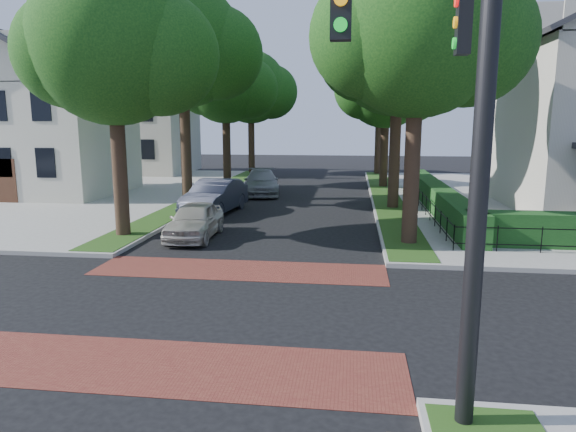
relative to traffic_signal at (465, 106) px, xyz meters
The scene contains 22 objects.
ground 8.09m from the traffic_signal, 137.91° to the left, with size 120.00×120.00×0.00m, color black.
sidewalk_nw 34.12m from the traffic_signal, 136.17° to the left, with size 30.00×30.00×0.15m, color gray.
crosswalk_far 10.20m from the traffic_signal, 122.69° to the left, with size 9.00×2.20×0.01m, color maroon.
crosswalk_near 6.89m from the traffic_signal, 166.05° to the left, with size 9.00×2.20×0.01m, color maroon.
grass_strip_ne 23.95m from the traffic_signal, 88.75° to the left, with size 1.60×29.80×0.02m, color #224714.
grass_strip_nw 26.06m from the traffic_signal, 113.63° to the left, with size 1.60×29.80×0.02m, color #224714.
tree_right_near 12.03m from the traffic_signal, 86.47° to the left, with size 7.75×6.67×10.66m.
tree_right_mid 19.95m from the traffic_signal, 87.89° to the left, with size 8.25×7.09×11.22m.
tree_right_far 28.73m from the traffic_signal, 88.57° to the left, with size 7.25×6.23×9.74m.
tree_right_back 37.74m from the traffic_signal, 88.91° to the left, with size 7.50×6.45×10.20m.
tree_left_near 15.74m from the traffic_signal, 131.45° to the left, with size 7.50×6.45×10.20m.
tree_left_mid 22.48m from the traffic_signal, 117.60° to the left, with size 8.00×6.88×11.48m.
tree_left_far 30.52m from the traffic_signal, 109.77° to the left, with size 7.00×6.02×9.86m.
tree_left_back 39.12m from the traffic_signal, 105.27° to the left, with size 7.75×6.66×10.44m.
hedge_main_road 20.01m from the traffic_signal, 81.75° to the left, with size 1.00×18.00×1.20m, color #153B14.
fence_main_road 19.95m from the traffic_signal, 84.08° to the left, with size 0.06×18.00×0.90m, color black, non-canonical shape.
house_left_near 30.29m from the traffic_signal, 132.28° to the left, with size 10.00×9.00×10.14m.
house_left_far 41.72m from the traffic_signal, 119.24° to the left, with size 10.00×9.00×10.14m.
traffic_signal is the anchor object (origin of this frame).
parked_car_front 14.56m from the traffic_signal, 122.80° to the left, with size 1.68×4.17×1.42m, color #B7B2A4.
parked_car_middle 19.54m from the traffic_signal, 115.58° to the left, with size 1.79×5.14×1.69m, color #202431.
parked_car_rear 25.69m from the traffic_signal, 106.44° to the left, with size 2.14×5.26×1.53m, color gray.
Camera 1 is at (3.40, -11.74, 4.48)m, focal length 32.00 mm.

